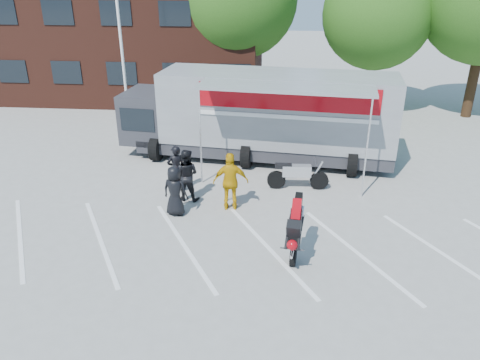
% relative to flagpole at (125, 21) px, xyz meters
% --- Properties ---
extents(ground, '(100.00, 100.00, 0.00)m').
position_rel_flagpole_xyz_m(ground, '(6.24, -10.00, -5.05)').
color(ground, '#9E9E99').
rests_on(ground, ground).
extents(parking_bay_lines, '(18.09, 13.33, 0.01)m').
position_rel_flagpole_xyz_m(parking_bay_lines, '(6.24, -9.00, -5.05)').
color(parking_bay_lines, white).
rests_on(parking_bay_lines, ground).
extents(office_building, '(18.00, 8.00, 7.00)m').
position_rel_flagpole_xyz_m(office_building, '(-3.76, 8.00, -1.55)').
color(office_building, '#4D2319').
rests_on(office_building, ground).
extents(flagpole, '(1.61, 0.12, 8.00)m').
position_rel_flagpole_xyz_m(flagpole, '(0.00, 0.00, 0.00)').
color(flagpole, white).
rests_on(flagpole, ground).
extents(tree_mid, '(5.44, 5.44, 7.68)m').
position_rel_flagpole_xyz_m(tree_mid, '(11.24, 5.00, -0.11)').
color(tree_mid, '#382314').
rests_on(tree_mid, ground).
extents(transporter_truck, '(11.45, 6.48, 3.47)m').
position_rel_flagpole_xyz_m(transporter_truck, '(6.00, -2.33, -5.05)').
color(transporter_truck, gray).
rests_on(transporter_truck, ground).
extents(parked_motorcycle, '(2.20, 0.82, 1.14)m').
position_rel_flagpole_xyz_m(parked_motorcycle, '(7.32, -5.08, -5.05)').
color(parked_motorcycle, '#BCBCC2').
rests_on(parked_motorcycle, ground).
extents(stunt_bike_rider, '(0.98, 1.73, 1.94)m').
position_rel_flagpole_xyz_m(stunt_bike_rider, '(7.18, -9.08, -5.05)').
color(stunt_bike_rider, black).
rests_on(stunt_bike_rider, ground).
extents(spectator_leather_a, '(0.88, 0.67, 1.62)m').
position_rel_flagpole_xyz_m(spectator_leather_a, '(3.48, -7.28, -4.24)').
color(spectator_leather_a, black).
rests_on(spectator_leather_a, ground).
extents(spectator_leather_b, '(0.73, 0.63, 1.69)m').
position_rel_flagpole_xyz_m(spectator_leather_b, '(3.18, -5.71, -4.21)').
color(spectator_leather_b, black).
rests_on(spectator_leather_b, ground).
extents(spectator_leather_c, '(0.94, 0.78, 1.76)m').
position_rel_flagpole_xyz_m(spectator_leather_c, '(3.62, -6.22, -4.17)').
color(spectator_leather_c, black).
rests_on(spectator_leather_c, ground).
extents(spectator_hivis, '(1.16, 0.58, 1.90)m').
position_rel_flagpole_xyz_m(spectator_hivis, '(5.15, -6.76, -4.10)').
color(spectator_hivis, '#D9A10B').
rests_on(spectator_hivis, ground).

